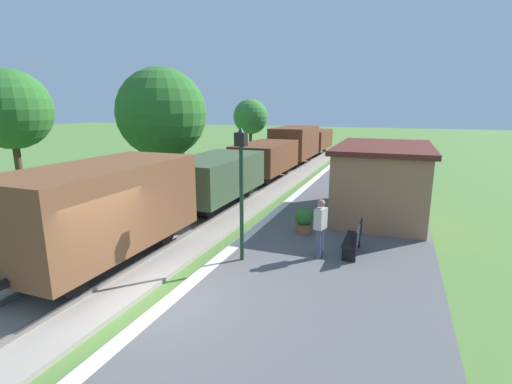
{
  "coord_description": "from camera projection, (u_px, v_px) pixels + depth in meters",
  "views": [
    {
      "loc": [
        4.9,
        -6.33,
        4.46
      ],
      "look_at": [
        0.14,
        6.14,
        1.4
      ],
      "focal_mm": 26.12,
      "sensor_mm": 36.0,
      "label": 1
    }
  ],
  "objects": [
    {
      "name": "bench_near_hut",
      "position": [
        355.0,
        239.0,
        10.81
      ],
      "size": [
        0.42,
        1.5,
        0.91
      ],
      "color": "black",
      "rests_on": "platform_slab"
    },
    {
      "name": "platform_edge_stripe",
      "position": [
        169.0,
        301.0,
        8.27
      ],
      "size": [
        0.36,
        60.0,
        0.01
      ],
      "primitive_type": "cube",
      "color": "silver",
      "rests_on": "platform_slab"
    },
    {
      "name": "potted_planter",
      "position": [
        304.0,
        220.0,
        12.62
      ],
      "size": [
        0.64,
        0.64,
        0.92
      ],
      "color": "brown",
      "rests_on": "platform_slab"
    },
    {
      "name": "rail_far",
      "position": [
        52.0,
        278.0,
        9.51
      ],
      "size": [
        0.07,
        60.0,
        0.14
      ],
      "primitive_type": "cube",
      "color": "slate",
      "rests_on": "track_ballast"
    },
    {
      "name": "rail_near",
      "position": [
        96.0,
        287.0,
        9.01
      ],
      "size": [
        0.07,
        60.0,
        0.14
      ],
      "primitive_type": "cube",
      "color": "slate",
      "rests_on": "track_ballast"
    },
    {
      "name": "station_hut",
      "position": [
        382.0,
        180.0,
        14.69
      ],
      "size": [
        3.5,
        5.8,
        2.78
      ],
      "color": "#9E6B4C",
      "rests_on": "platform_slab"
    },
    {
      "name": "freight_train",
      "position": [
        264.0,
        158.0,
        21.78
      ],
      "size": [
        2.5,
        32.6,
        2.72
      ],
      "color": "brown",
      "rests_on": "rail_near"
    },
    {
      "name": "lamp_post_near",
      "position": [
        241.0,
        170.0,
        9.95
      ],
      "size": [
        0.28,
        0.28,
        3.7
      ],
      "color": "#193823",
      "rests_on": "platform_slab"
    },
    {
      "name": "track_ballast",
      "position": [
        74.0,
        287.0,
        9.29
      ],
      "size": [
        3.8,
        60.0,
        0.12
      ],
      "primitive_type": "cube",
      "color": "#9E9389",
      "rests_on": "ground"
    },
    {
      "name": "tree_field_left",
      "position": [
        181.0,
        127.0,
        27.51
      ],
      "size": [
        2.82,
        2.82,
        4.46
      ],
      "color": "#4C3823",
      "rests_on": "ground"
    },
    {
      "name": "platform_slab",
      "position": [
        290.0,
        332.0,
        7.33
      ],
      "size": [
        6.0,
        60.0,
        0.25
      ],
      "primitive_type": "cube",
      "color": "#565659",
      "rests_on": "ground"
    },
    {
      "name": "tree_field_distant",
      "position": [
        251.0,
        117.0,
        32.91
      ],
      "size": [
        3.05,
        3.05,
        5.13
      ],
      "color": "#4C3823",
      "rests_on": "ground"
    },
    {
      "name": "person_waiting",
      "position": [
        320.0,
        226.0,
        10.46
      ],
      "size": [
        0.33,
        0.43,
        1.71
      ],
      "rotation": [
        0.0,
        0.0,
        2.87
      ],
      "color": "#474C66",
      "rests_on": "platform_slab"
    },
    {
      "name": "tree_trackside_far",
      "position": [
        162.0,
        113.0,
        19.74
      ],
      "size": [
        4.74,
        4.74,
        6.51
      ],
      "color": "#4C3823",
      "rests_on": "ground"
    },
    {
      "name": "tree_trackside_mid",
      "position": [
        11.0,
        110.0,
        14.96
      ],
      "size": [
        3.19,
        3.19,
        5.95
      ],
      "color": "#4C3823",
      "rests_on": "ground"
    },
    {
      "name": "ground_plane",
      "position": [
        154.0,
        308.0,
        8.47
      ],
      "size": [
        160.0,
        160.0,
        0.0
      ],
      "primitive_type": "plane",
      "color": "#517A38"
    }
  ]
}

